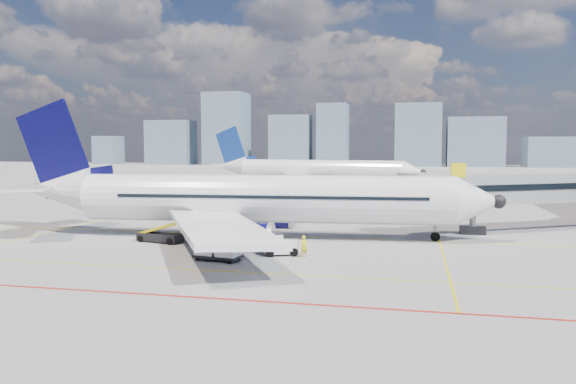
% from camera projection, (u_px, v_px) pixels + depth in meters
% --- Properties ---
extents(ground, '(420.00, 420.00, 0.00)m').
position_uv_depth(ground, '(244.00, 253.00, 40.47)').
color(ground, gray).
rests_on(ground, ground).
extents(apron_markings, '(90.00, 35.12, 0.01)m').
position_uv_depth(apron_markings, '(218.00, 264.00, 36.79)').
color(apron_markings, '#DACC0B').
rests_on(apron_markings, ground).
extents(jet_bridge, '(23.55, 15.78, 6.30)m').
position_uv_depth(jet_bridge, '(543.00, 189.00, 51.51)').
color(jet_bridge, '#929599').
rests_on(jet_bridge, ground).
extents(distant_skyline, '(246.09, 15.96, 30.32)m').
position_uv_depth(distant_skyline, '(392.00, 138.00, 223.66)').
color(distant_skyline, slate).
rests_on(distant_skyline, ground).
extents(main_aircraft, '(41.70, 36.29, 12.18)m').
position_uv_depth(main_aircraft, '(245.00, 199.00, 47.42)').
color(main_aircraft, white).
rests_on(main_aircraft, ground).
extents(second_aircraft, '(40.56, 35.04, 11.92)m').
position_uv_depth(second_aircraft, '(311.00, 171.00, 102.84)').
color(second_aircraft, white).
rests_on(second_aircraft, ground).
extents(baggage_tug, '(2.65, 2.12, 1.63)m').
position_uv_depth(baggage_tug, '(279.00, 244.00, 39.59)').
color(baggage_tug, white).
rests_on(baggage_tug, ground).
extents(cargo_dolly, '(3.39, 1.97, 1.75)m').
position_uv_depth(cargo_dolly, '(218.00, 247.00, 37.72)').
color(cargo_dolly, black).
rests_on(cargo_dolly, ground).
extents(belt_loader, '(5.55, 2.39, 2.23)m').
position_uv_depth(belt_loader, '(161.00, 235.00, 44.97)').
color(belt_loader, black).
rests_on(belt_loader, ground).
extents(ramp_worker, '(0.65, 0.65, 1.52)m').
position_uv_depth(ramp_worker, '(304.00, 246.00, 38.83)').
color(ramp_worker, yellow).
rests_on(ramp_worker, ground).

